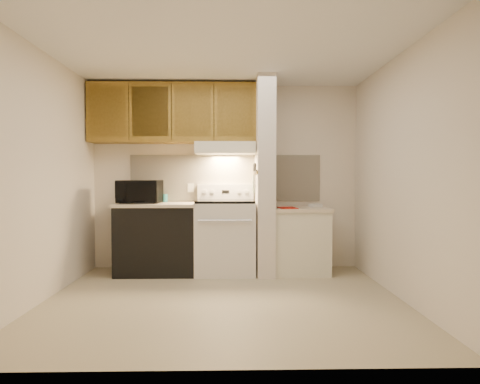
{
  "coord_description": "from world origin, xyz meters",
  "views": [
    {
      "loc": [
        0.08,
        -4.02,
        1.23
      ],
      "look_at": [
        0.18,
        0.75,
        1.07
      ],
      "focal_mm": 30.0,
      "sensor_mm": 36.0,
      "label": 1
    }
  ],
  "objects": [
    {
      "name": "upper_cabinets",
      "position": [
        -0.69,
        1.32,
        2.08
      ],
      "size": [
        2.18,
        0.33,
        0.77
      ],
      "primitive_type": "cube",
      "color": "olive",
      "rests_on": "wall_back"
    },
    {
      "name": "oven_window",
      "position": [
        0.0,
        0.84,
        0.5
      ],
      "size": [
        0.5,
        0.01,
        0.3
      ],
      "primitive_type": "cube",
      "color": "black",
      "rests_on": "range_body"
    },
    {
      "name": "knife_handle_e",
      "position": [
        0.38,
        1.26,
        1.37
      ],
      "size": [
        0.02,
        0.02,
        0.1
      ],
      "primitive_type": "cylinder",
      "color": "black",
      "rests_on": "knife_strip"
    },
    {
      "name": "knife_handle_a",
      "position": [
        0.38,
        0.95,
        1.37
      ],
      "size": [
        0.02,
        0.02,
        0.1
      ],
      "primitive_type": "cylinder",
      "color": "black",
      "rests_on": "knife_strip"
    },
    {
      "name": "microwave",
      "position": [
        -1.1,
        1.15,
        1.06
      ],
      "size": [
        0.55,
        0.39,
        0.29
      ],
      "primitive_type": "imported",
      "rotation": [
        0.0,
        0.0,
        -0.06
      ],
      "color": "black",
      "rests_on": "left_countertop"
    },
    {
      "name": "white_box",
      "position": [
        1.19,
        1.24,
        0.87
      ],
      "size": [
        0.19,
        0.16,
        0.04
      ],
      "primitive_type": "cube",
      "rotation": [
        0.0,
        0.0,
        0.43
      ],
      "color": "white",
      "rests_on": "right_countertop"
    },
    {
      "name": "wall_left",
      "position": [
        -1.8,
        0.0,
        1.25
      ],
      "size": [
        0.02,
        3.0,
        2.5
      ],
      "primitive_type": "cube",
      "color": "silver",
      "rests_on": "floor"
    },
    {
      "name": "floor",
      "position": [
        0.0,
        0.0,
        0.0
      ],
      "size": [
        3.6,
        3.6,
        0.0
      ],
      "primitive_type": "plane",
      "color": "tan",
      "rests_on": "ground"
    },
    {
      "name": "partition_pillar",
      "position": [
        0.51,
        1.15,
        1.25
      ],
      "size": [
        0.22,
        0.7,
        2.5
      ],
      "primitive_type": "cube",
      "color": "silver",
      "rests_on": "floor"
    },
    {
      "name": "cab_door_d",
      "position": [
        0.13,
        1.17,
        2.08
      ],
      "size": [
        0.46,
        0.01,
        0.63
      ],
      "primitive_type": "cube",
      "color": "olive",
      "rests_on": "upper_cabinets"
    },
    {
      "name": "cab_gap_c",
      "position": [
        -0.14,
        1.16,
        2.08
      ],
      "size": [
        0.01,
        0.01,
        0.73
      ],
      "primitive_type": "cube",
      "color": "black",
      "rests_on": "upper_cabinets"
    },
    {
      "name": "knife_blade_d",
      "position": [
        0.38,
        1.17,
        1.22
      ],
      "size": [
        0.01,
        0.04,
        0.16
      ],
      "primitive_type": "cube",
      "color": "silver",
      "rests_on": "knife_strip"
    },
    {
      "name": "wall_right",
      "position": [
        1.8,
        0.0,
        1.25
      ],
      "size": [
        0.02,
        3.0,
        2.5
      ],
      "primitive_type": "cube",
      "color": "silver",
      "rests_on": "floor"
    },
    {
      "name": "cab_gap_b",
      "position": [
        -0.69,
        1.16,
        2.08
      ],
      "size": [
        0.01,
        0.01,
        0.73
      ],
      "primitive_type": "cube",
      "color": "black",
      "rests_on": "upper_cabinets"
    },
    {
      "name": "range_hood",
      "position": [
        0.0,
        1.28,
        1.62
      ],
      "size": [
        0.78,
        0.44,
        0.15
      ],
      "primitive_type": "cube",
      "color": "silver",
      "rests_on": "upper_cabinets"
    },
    {
      "name": "knife_blade_b",
      "position": [
        0.38,
        1.02,
        1.21
      ],
      "size": [
        0.01,
        0.04,
        0.18
      ],
      "primitive_type": "cube",
      "color": "silver",
      "rests_on": "knife_strip"
    },
    {
      "name": "hood_lip",
      "position": [
        0.0,
        1.07,
        1.58
      ],
      "size": [
        0.78,
        0.04,
        0.06
      ],
      "primitive_type": "cube",
      "color": "silver",
      "rests_on": "range_hood"
    },
    {
      "name": "knife_handle_b",
      "position": [
        0.38,
        1.01,
        1.37
      ],
      "size": [
        0.02,
        0.02,
        0.1
      ],
      "primitive_type": "cylinder",
      "color": "black",
      "rests_on": "knife_strip"
    },
    {
      "name": "cab_door_c",
      "position": [
        -0.42,
        1.17,
        2.08
      ],
      "size": [
        0.46,
        0.01,
        0.63
      ],
      "primitive_type": "cube",
      "color": "olive",
      "rests_on": "upper_cabinets"
    },
    {
      "name": "ceiling",
      "position": [
        0.0,
        0.0,
        2.5
      ],
      "size": [
        3.6,
        3.6,
        0.0
      ],
      "primitive_type": "plane",
      "rotation": [
        3.14,
        0.0,
        0.0
      ],
      "color": "white",
      "rests_on": "wall_back"
    },
    {
      "name": "cooktop",
      "position": [
        0.0,
        1.16,
        0.94
      ],
      "size": [
        0.74,
        0.64,
        0.03
      ],
      "primitive_type": "cube",
      "color": "black",
      "rests_on": "range_body"
    },
    {
      "name": "range_display",
      "position": [
        0.0,
        1.4,
        1.05
      ],
      "size": [
        0.1,
        0.01,
        0.04
      ],
      "primitive_type": "cube",
      "color": "black",
      "rests_on": "range_backguard"
    },
    {
      "name": "wall_back",
      "position": [
        0.0,
        1.5,
        1.25
      ],
      "size": [
        3.6,
        2.5,
        0.02
      ],
      "primitive_type": "cube",
      "rotation": [
        1.57,
        0.0,
        0.0
      ],
      "color": "silver",
      "rests_on": "floor"
    },
    {
      "name": "knife_blade_a",
      "position": [
        0.38,
        0.95,
        1.22
      ],
      "size": [
        0.01,
        0.03,
        0.16
      ],
      "primitive_type": "cube",
      "color": "silver",
      "rests_on": "knife_strip"
    },
    {
      "name": "right_cab_base",
      "position": [
        0.97,
        1.15,
        0.4
      ],
      "size": [
        0.7,
        0.6,
        0.81
      ],
      "primitive_type": "cube",
      "color": "silver",
      "rests_on": "floor"
    },
    {
      "name": "range_knob_right_outer",
      "position": [
        0.28,
        1.4,
        1.05
      ],
      "size": [
        0.05,
        0.02,
        0.05
      ],
      "primitive_type": "cylinder",
      "rotation": [
        1.57,
        0.0,
        0.0
      ],
      "color": "silver",
      "rests_on": "range_backguard"
    },
    {
      "name": "backsplash",
      "position": [
        0.0,
        1.49,
        1.24
      ],
      "size": [
        2.6,
        0.02,
        0.63
      ],
      "primitive_type": "cube",
      "color": "white",
      "rests_on": "wall_back"
    },
    {
      "name": "range_knob_right_inner",
      "position": [
        0.18,
        1.4,
        1.05
      ],
      "size": [
        0.05,
        0.02,
        0.05
      ],
      "primitive_type": "cylinder",
      "rotation": [
        1.57,
        0.0,
        0.0
      ],
      "color": "silver",
      "rests_on": "range_backguard"
    },
    {
      "name": "knife_strip",
      "position": [
        0.39,
        1.1,
        1.32
      ],
      "size": [
        0.02,
        0.42,
        0.04
      ],
      "primitive_type": "cube",
      "color": "black",
      "rests_on": "partition_pillar"
    },
    {
      "name": "knife_handle_d",
      "position": [
        0.38,
        1.17,
        1.37
      ],
      "size": [
        0.02,
        0.02,
        0.1
      ],
      "primitive_type": "cylinder",
      "color": "black",
      "rests_on": "knife_strip"
    },
    {
      "name": "range_knob_left_inner",
      "position": [
        -0.18,
        1.4,
        1.05
      ],
      "size": [
        0.05,
        0.02,
        0.05
      ],
      "primitive_type": "cylinder",
      "rotation": [
        1.57,
        0.0,
        0.0
      ],
      "color": "silver",
      "rests_on": "range_backguard"
    },
    {
      "name": "left_countertop",
      "position": [
        -0.88,
        1.17,
        0.89
      ],
      "size": [
        1.04,
        0.67,
        0.04
      ],
      "primitive_type": "cube",
      "color": "beige",
      "rests_on": "dishwasher_front"
    },
    {
      "name": "dishwasher_front",
      "position": [
        -0.88,
        1.17,
        0.43
      ],
      "size": [
        1.0,
        0.63,
        0.87
      ],
      "primitive_type": "cube",
      "color": "black",
      "rests_on": "floor"
    },
    {
      "name": "outlet",
      "position": [
        -0.48,
        1.48,
        1.1
      ],
      "size": [
        0.08,
        0.01,
        0.12
      ],
      "primitive_type": "cube",
      "color": "silver",
      "rests_on": "backsplash"
    },
    {
      "name": "red_folder",
      "position": [
        0.79,
        1.03,
        0.85
      ],
      "size": [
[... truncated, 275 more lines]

